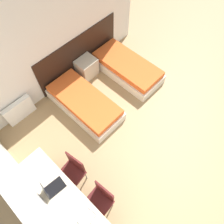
# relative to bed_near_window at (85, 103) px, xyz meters

# --- Properties ---
(ground_plane) EXTENTS (20.00, 20.00, 0.00)m
(ground_plane) POSITION_rel_bed_near_window_xyz_m (0.13, -3.02, -0.20)
(ground_plane) COLOR #9E7F56
(wall_back) EXTENTS (5.27, 0.05, 2.70)m
(wall_back) POSITION_rel_bed_near_window_xyz_m (0.13, 1.03, 1.15)
(wall_back) COLOR silver
(wall_back) RESTS_ON ground_plane
(wall_left) EXTENTS (0.05, 5.03, 2.70)m
(wall_left) POSITION_rel_bed_near_window_xyz_m (-2.03, -1.01, 1.15)
(wall_left) COLOR silver
(wall_left) RESTS_ON ground_plane
(headboard_panel) EXTENTS (2.58, 0.03, 1.13)m
(headboard_panel) POSITION_rel_bed_near_window_xyz_m (0.79, 1.00, 0.37)
(headboard_panel) COLOR black
(headboard_panel) RESTS_ON ground_plane
(bed_near_window) EXTENTS (0.91, 1.93, 0.41)m
(bed_near_window) POSITION_rel_bed_near_window_xyz_m (0.00, 0.00, 0.00)
(bed_near_window) COLOR beige
(bed_near_window) RESTS_ON ground_plane
(bed_near_door) EXTENTS (0.91, 1.93, 0.41)m
(bed_near_door) POSITION_rel_bed_near_window_xyz_m (1.57, 0.00, 0.00)
(bed_near_door) COLOR beige
(bed_near_door) RESTS_ON ground_plane
(nightstand) EXTENTS (0.51, 0.43, 0.53)m
(nightstand) POSITION_rel_bed_near_window_xyz_m (0.79, 0.75, 0.07)
(nightstand) COLOR beige
(nightstand) RESTS_ON ground_plane
(radiator) EXTENTS (0.71, 0.12, 0.57)m
(radiator) POSITION_rel_bed_near_window_xyz_m (-1.23, 0.91, 0.08)
(radiator) COLOR silver
(radiator) RESTS_ON ground_plane
(desk) EXTENTS (0.52, 2.21, 0.77)m
(desk) POSITION_rel_bed_near_window_xyz_m (-1.74, -1.53, 0.41)
(desk) COLOR beige
(desk) RESTS_ON ground_plane
(chair_near_laptop) EXTENTS (0.51, 0.51, 0.94)m
(chair_near_laptop) POSITION_rel_bed_near_window_xyz_m (-1.33, -1.14, 0.31)
(chair_near_laptop) COLOR #511919
(chair_near_laptop) RESTS_ON ground_plane
(chair_near_notebook) EXTENTS (0.48, 0.48, 0.94)m
(chair_near_notebook) POSITION_rel_bed_near_window_xyz_m (-1.33, -1.89, 0.31)
(chair_near_notebook) COLOR #511919
(chair_near_notebook) RESTS_ON ground_plane
(laptop) EXTENTS (0.37, 0.26, 0.36)m
(laptop) POSITION_rel_bed_near_window_xyz_m (-1.80, -1.22, 0.65)
(laptop) COLOR black
(laptop) RESTS_ON desk
(open_notebook) EXTENTS (0.29, 0.23, 0.02)m
(open_notebook) POSITION_rel_bed_near_window_xyz_m (-1.70, -1.98, 0.58)
(open_notebook) COLOR black
(open_notebook) RESTS_ON desk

